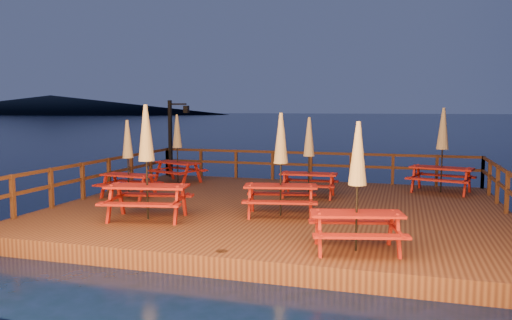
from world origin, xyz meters
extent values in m
plane|color=black|center=(0.00, 0.00, 0.00)|extent=(500.00, 500.00, 0.00)
cube|color=#432315|center=(0.00, 0.00, 0.20)|extent=(12.00, 10.00, 0.40)
cylinder|color=#342010|center=(-5.60, 4.60, -0.30)|extent=(0.24, 0.24, 1.40)
cylinder|color=#342010|center=(0.00, -4.60, -0.30)|extent=(0.24, 0.24, 1.40)
cylinder|color=#342010|center=(0.00, 4.60, -0.30)|extent=(0.24, 0.24, 1.40)
cylinder|color=#342010|center=(5.60, 4.60, -0.30)|extent=(0.24, 0.24, 1.40)
cube|color=#342010|center=(0.00, 4.85, 1.45)|extent=(11.70, 0.06, 0.09)
cube|color=#342010|center=(0.00, 4.85, 1.01)|extent=(11.70, 0.06, 0.09)
cube|color=#342010|center=(-4.68, 4.85, 0.95)|extent=(0.10, 0.10, 1.10)
cube|color=#342010|center=(0.00, 4.85, 0.95)|extent=(0.10, 0.10, 1.10)
cube|color=#342010|center=(4.68, 4.85, 0.95)|extent=(0.10, 0.10, 1.10)
cube|color=#342010|center=(-5.85, 0.00, 1.45)|extent=(0.06, 9.70, 0.09)
cube|color=#342010|center=(-5.85, 0.00, 1.01)|extent=(0.06, 9.70, 0.09)
cube|color=#342010|center=(-5.85, -3.88, 0.95)|extent=(0.10, 0.10, 1.10)
cube|color=#342010|center=(-5.85, 0.00, 0.95)|extent=(0.10, 0.10, 1.10)
cube|color=#342010|center=(-5.85, 3.88, 0.95)|extent=(0.10, 0.10, 1.10)
cube|color=#342010|center=(5.85, 3.88, 0.95)|extent=(0.10, 0.10, 1.10)
cube|color=black|center=(-5.55, 4.55, 1.90)|extent=(0.12, 0.12, 3.00)
cube|color=black|center=(-5.20, 4.55, 3.25)|extent=(0.70, 0.06, 0.06)
cube|color=black|center=(-4.85, 4.55, 3.05)|extent=(0.18, 0.18, 0.28)
sphere|color=#ECA15E|center=(-4.85, 4.55, 3.05)|extent=(0.14, 0.14, 0.14)
ellipsoid|color=black|center=(-160.00, 190.00, 4.50)|extent=(180.00, 84.00, 9.00)
cube|color=maroon|center=(-4.69, -0.05, 1.08)|extent=(1.70, 0.80, 0.05)
cube|color=maroon|center=(-4.64, 0.49, 0.81)|extent=(1.66, 0.42, 0.05)
cube|color=maroon|center=(-4.75, -0.60, 0.81)|extent=(1.66, 0.42, 0.05)
cube|color=maroon|center=(-5.34, 0.31, 0.74)|extent=(0.06, 0.10, 0.68)
cube|color=maroon|center=(-5.40, -0.29, 0.74)|extent=(0.06, 0.10, 0.68)
cube|color=maroon|center=(-3.98, 0.18, 0.74)|extent=(0.06, 0.10, 0.68)
cube|color=maroon|center=(-4.04, -0.42, 0.74)|extent=(0.06, 0.10, 0.68)
cylinder|color=black|center=(-4.69, -0.05, 1.54)|extent=(0.04, 0.04, 2.28)
cone|color=tan|center=(-4.69, -0.05, 2.18)|extent=(0.33, 0.33, 1.14)
sphere|color=black|center=(-4.69, -0.05, 2.71)|extent=(0.06, 0.06, 0.06)
cube|color=maroon|center=(0.52, 1.60, 1.11)|extent=(1.72, 0.72, 0.05)
cube|color=maroon|center=(0.50, 2.17, 0.82)|extent=(1.71, 0.32, 0.05)
cube|color=maroon|center=(0.54, 1.04, 0.82)|extent=(1.71, 0.32, 0.05)
cube|color=maroon|center=(-0.20, 1.89, 0.75)|extent=(0.06, 0.10, 0.71)
cube|color=maroon|center=(-0.18, 1.27, 0.75)|extent=(0.06, 0.10, 0.71)
cube|color=maroon|center=(1.21, 1.94, 0.75)|extent=(0.06, 0.10, 0.71)
cube|color=maroon|center=(1.23, 1.32, 0.75)|extent=(0.06, 0.10, 0.71)
cylinder|color=black|center=(0.52, 1.60, 1.58)|extent=(0.04, 0.04, 2.36)
cone|color=tan|center=(0.52, 1.60, 2.24)|extent=(0.34, 0.34, 1.18)
sphere|color=black|center=(0.52, 1.60, 2.79)|extent=(0.07, 0.07, 0.07)
cube|color=maroon|center=(-2.69, -2.54, 1.21)|extent=(2.06, 1.10, 0.05)
cube|color=maroon|center=(-2.81, -1.91, 0.89)|extent=(1.97, 0.66, 0.05)
cube|color=maroon|center=(-2.57, -3.18, 0.89)|extent=(1.97, 0.66, 0.05)
cube|color=maroon|center=(-3.55, -2.34, 0.81)|extent=(0.08, 0.12, 0.81)
cube|color=maroon|center=(-3.42, -3.04, 0.81)|extent=(0.08, 0.12, 0.81)
cube|color=maroon|center=(-1.96, -2.04, 0.81)|extent=(0.08, 0.12, 0.81)
cube|color=maroon|center=(-1.82, -2.75, 0.81)|extent=(0.08, 0.12, 0.81)
cylinder|color=black|center=(-2.69, -2.54, 1.75)|extent=(0.05, 0.05, 2.71)
cone|color=tan|center=(-2.69, -2.54, 2.51)|extent=(0.39, 0.39, 1.35)
sphere|color=black|center=(-2.69, -2.54, 3.14)|extent=(0.08, 0.08, 0.08)
cube|color=maroon|center=(2.44, -3.85, 1.12)|extent=(1.83, 1.07, 0.05)
cube|color=maroon|center=(2.30, -3.29, 0.83)|extent=(1.74, 0.68, 0.05)
cube|color=maroon|center=(2.58, -4.41, 0.83)|extent=(1.74, 0.68, 0.05)
cube|color=maroon|center=(1.67, -3.72, 0.76)|extent=(0.08, 0.11, 0.72)
cube|color=maroon|center=(1.82, -4.33, 0.76)|extent=(0.08, 0.11, 0.72)
cube|color=maroon|center=(3.06, -3.37, 0.76)|extent=(0.08, 0.11, 0.72)
cube|color=maroon|center=(3.21, -3.98, 0.76)|extent=(0.08, 0.11, 0.72)
cylinder|color=black|center=(2.44, -3.85, 1.60)|extent=(0.04, 0.04, 2.39)
cone|color=tan|center=(2.44, -3.85, 2.27)|extent=(0.34, 0.34, 1.20)
sphere|color=black|center=(2.44, -3.85, 2.82)|extent=(0.07, 0.07, 0.07)
cube|color=maroon|center=(-4.62, 3.21, 1.12)|extent=(1.85, 1.25, 0.05)
cube|color=maroon|center=(-4.41, 3.75, 0.83)|extent=(1.70, 0.87, 0.05)
cube|color=maroon|center=(-4.82, 2.68, 0.83)|extent=(1.70, 0.87, 0.05)
cube|color=maroon|center=(-5.17, 3.77, 0.76)|extent=(0.09, 0.11, 0.72)
cube|color=maroon|center=(-5.40, 3.18, 0.76)|extent=(0.09, 0.11, 0.72)
cube|color=maroon|center=(-3.83, 3.25, 0.76)|extent=(0.09, 0.11, 0.72)
cube|color=maroon|center=(-4.06, 2.66, 0.76)|extent=(0.09, 0.11, 0.72)
cylinder|color=black|center=(-4.62, 3.21, 1.60)|extent=(0.04, 0.04, 2.39)
cone|color=tan|center=(-4.62, 3.21, 2.27)|extent=(0.34, 0.34, 1.20)
sphere|color=black|center=(-4.62, 3.21, 2.82)|extent=(0.07, 0.07, 0.07)
cube|color=maroon|center=(0.33, -1.23, 1.15)|extent=(1.91, 1.04, 0.05)
cube|color=maroon|center=(0.21, -0.64, 0.85)|extent=(1.83, 0.63, 0.05)
cube|color=maroon|center=(0.45, -1.82, 0.85)|extent=(1.83, 0.63, 0.05)
cube|color=maroon|center=(-0.48, -1.05, 0.78)|extent=(0.08, 0.11, 0.75)
cube|color=maroon|center=(-0.35, -1.70, 0.78)|extent=(0.08, 0.11, 0.75)
cube|color=maroon|center=(1.00, -0.76, 0.78)|extent=(0.08, 0.11, 0.75)
cube|color=maroon|center=(1.13, -1.41, 0.78)|extent=(0.08, 0.11, 0.75)
cylinder|color=black|center=(0.33, -1.23, 1.66)|extent=(0.04, 0.04, 2.51)
cone|color=tan|center=(0.33, -1.23, 2.36)|extent=(0.36, 0.36, 1.26)
sphere|color=black|center=(0.33, -1.23, 2.94)|extent=(0.07, 0.07, 0.07)
cube|color=maroon|center=(4.45, 3.61, 1.19)|extent=(2.02, 1.22, 0.05)
cube|color=maroon|center=(4.62, 4.22, 0.87)|extent=(1.90, 0.79, 0.05)
cube|color=maroon|center=(4.28, 3.01, 0.87)|extent=(1.90, 0.79, 0.05)
cube|color=maroon|center=(3.79, 4.16, 0.79)|extent=(0.09, 0.12, 0.79)
cube|color=maroon|center=(3.60, 3.49, 0.79)|extent=(0.09, 0.12, 0.79)
cube|color=maroon|center=(5.31, 3.74, 0.79)|extent=(0.09, 0.12, 0.79)
cube|color=maroon|center=(5.12, 3.07, 0.79)|extent=(0.09, 0.12, 0.79)
cylinder|color=black|center=(4.45, 3.61, 1.72)|extent=(0.05, 0.05, 2.63)
cone|color=tan|center=(4.45, 3.61, 2.45)|extent=(0.38, 0.38, 1.32)
sphere|color=black|center=(4.45, 3.61, 3.06)|extent=(0.07, 0.07, 0.07)
camera|label=1|loc=(3.25, -13.27, 3.12)|focal=35.00mm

